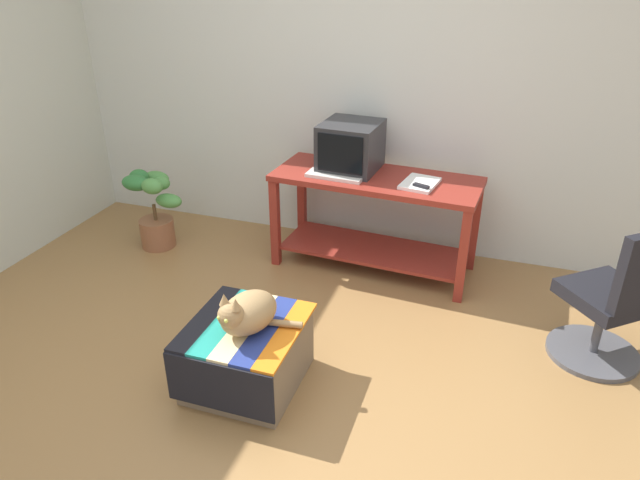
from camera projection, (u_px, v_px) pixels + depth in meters
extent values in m
plane|color=olive|center=(259.00, 400.00, 3.09)|extent=(14.00, 14.00, 0.00)
cube|color=silver|center=(366.00, 76.00, 4.23)|extent=(8.00, 0.10, 2.60)
cube|color=maroon|center=(275.00, 223.00, 4.26)|extent=(0.06, 0.06, 0.67)
cube|color=maroon|center=(463.00, 257.00, 3.80)|extent=(0.06, 0.06, 0.67)
cube|color=maroon|center=(475.00, 227.00, 4.19)|extent=(0.06, 0.06, 0.67)
cube|color=maroon|center=(302.00, 199.00, 4.65)|extent=(0.06, 0.06, 0.67)
cube|color=maroon|center=(373.00, 249.00, 4.32)|extent=(1.35, 0.56, 0.02)
cube|color=maroon|center=(376.00, 179.00, 4.06)|extent=(1.47, 0.65, 0.04)
cube|color=#28282B|center=(350.00, 168.00, 4.19)|extent=(0.29, 0.31, 0.02)
cube|color=#28282B|center=(351.00, 146.00, 4.11)|extent=(0.42, 0.44, 0.34)
cube|color=black|center=(340.00, 154.00, 3.93)|extent=(0.32, 0.03, 0.26)
cube|color=beige|center=(335.00, 176.00, 4.03)|extent=(0.41, 0.17, 0.02)
cube|color=white|center=(420.00, 183.00, 3.91)|extent=(0.26, 0.32, 0.02)
cube|color=#7A664C|center=(247.00, 355.00, 3.14)|extent=(0.56, 0.58, 0.36)
cube|color=black|center=(219.00, 388.00, 2.85)|extent=(0.58, 0.01, 0.29)
cube|color=black|center=(205.00, 318.00, 3.12)|extent=(0.12, 0.63, 0.02)
cube|color=#1E897A|center=(225.00, 322.00, 3.09)|extent=(0.12, 0.63, 0.02)
cube|color=beige|center=(245.00, 326.00, 3.06)|extent=(0.12, 0.63, 0.02)
cube|color=navy|center=(266.00, 330.00, 3.02)|extent=(0.12, 0.63, 0.02)
cube|color=orange|center=(287.00, 335.00, 2.99)|extent=(0.12, 0.63, 0.02)
ellipsoid|color=#9E7A4C|center=(249.00, 312.00, 2.98)|extent=(0.33, 0.40, 0.20)
sphere|color=#9E7A4C|center=(231.00, 315.00, 2.86)|extent=(0.13, 0.13, 0.13)
cylinder|color=#9E7A4C|center=(277.00, 323.00, 3.03)|extent=(0.28, 0.08, 0.04)
cone|color=#9E7A4C|center=(224.00, 299.00, 2.84)|extent=(0.05, 0.05, 0.06)
cone|color=#9E7A4C|center=(236.00, 304.00, 2.80)|extent=(0.05, 0.05, 0.06)
sphere|color=#C6D151|center=(219.00, 318.00, 2.82)|extent=(0.02, 0.02, 0.02)
sphere|color=#C6D151|center=(226.00, 321.00, 2.80)|extent=(0.02, 0.02, 0.02)
cylinder|color=brown|center=(158.00, 233.00, 4.61)|extent=(0.27, 0.27, 0.23)
cylinder|color=brown|center=(155.00, 212.00, 4.53)|extent=(0.03, 0.03, 0.13)
ellipsoid|color=#4C8E42|center=(169.00, 201.00, 4.45)|extent=(0.22, 0.13, 0.11)
ellipsoid|color=#4C8E42|center=(161.00, 183.00, 4.47)|extent=(0.14, 0.12, 0.10)
ellipsoid|color=#4C8E42|center=(156.00, 179.00, 4.57)|extent=(0.22, 0.15, 0.11)
ellipsoid|color=#2D7033|center=(139.00, 177.00, 4.46)|extent=(0.15, 0.14, 0.12)
ellipsoid|color=#2D7033|center=(136.00, 183.00, 4.34)|extent=(0.22, 0.15, 0.12)
ellipsoid|color=#4C8E42|center=(152.00, 186.00, 4.28)|extent=(0.17, 0.12, 0.12)
cylinder|color=#4C4C51|center=(592.00, 352.00, 3.42)|extent=(0.52, 0.52, 0.03)
cylinder|color=#4C4C51|center=(599.00, 326.00, 3.34)|extent=(0.05, 0.05, 0.34)
cube|color=black|center=(607.00, 295.00, 3.24)|extent=(0.59, 0.59, 0.08)
cube|color=black|center=(421.00, 187.00, 3.82)|extent=(0.12, 0.07, 0.04)
cylinder|color=black|center=(436.00, 184.00, 3.92)|extent=(0.02, 0.14, 0.01)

